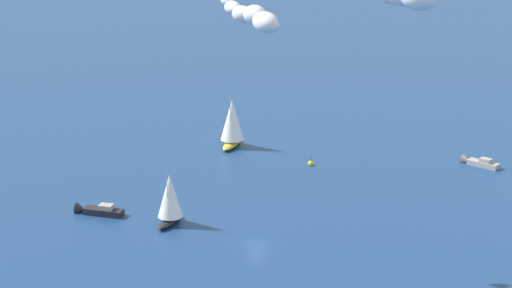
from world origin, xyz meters
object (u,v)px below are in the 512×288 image
Objects in this scene: sailboat_offshore at (232,123)px; motorboat_outer_ring_a at (478,162)px; motorboat_outer_ring_d at (97,210)px; sailboat_trailing at (170,199)px; marker_buoy at (311,164)px.

motorboat_outer_ring_a is at bearing -25.45° from sailboat_offshore.
motorboat_outer_ring_d is (-75.69, -11.41, 0.06)m from motorboat_outer_ring_a.
sailboat_offshore is at bearing 65.99° from sailboat_trailing.
marker_buoy is (-32.67, 6.56, -0.23)m from motorboat_outer_ring_a.
sailboat_trailing reaches higher than marker_buoy.
sailboat_offshore reaches higher than motorboat_outer_ring_d.
sailboat_trailing is 4.73× the size of marker_buoy.
motorboat_outer_ring_d is at bearing -171.42° from motorboat_outer_ring_a.
sailboat_offshore is 44.89m from motorboat_outer_ring_d.
motorboat_outer_ring_a is at bearing -11.35° from marker_buoy.
motorboat_outer_ring_a is 3.55× the size of marker_buoy.
sailboat_offshore reaches higher than sailboat_trailing.
sailboat_offshore reaches higher than motorboat_outer_ring_a.
sailboat_offshore is 20.70m from marker_buoy.
sailboat_trailing is 39.91m from marker_buoy.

